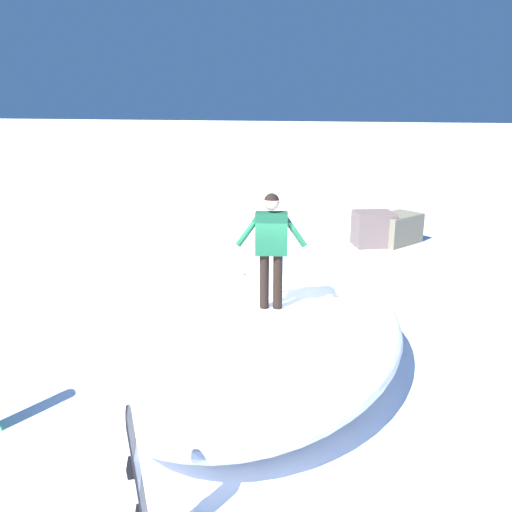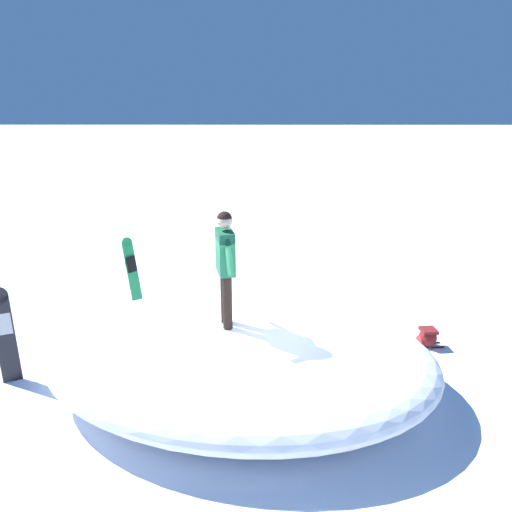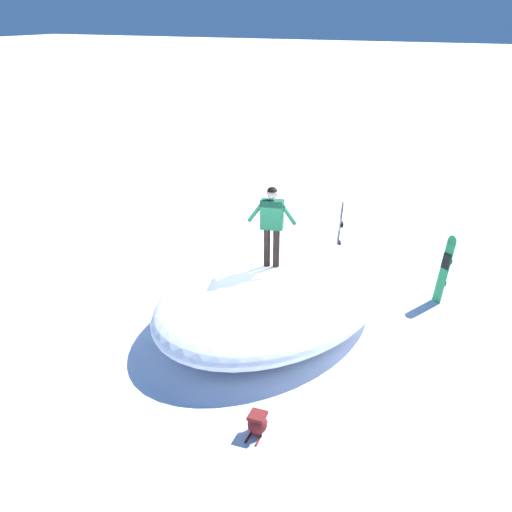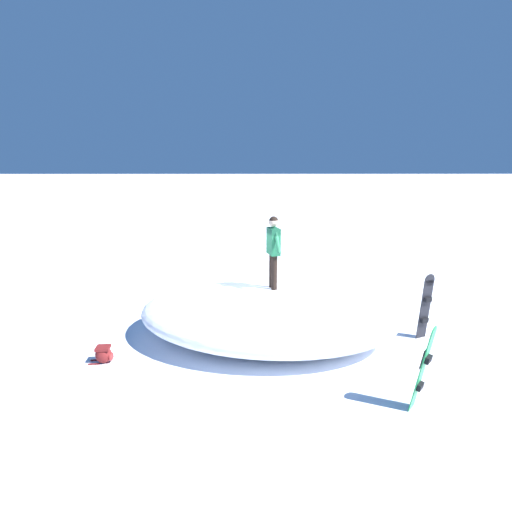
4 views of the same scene
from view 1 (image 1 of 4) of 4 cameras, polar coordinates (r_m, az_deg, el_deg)
ground at (r=8.93m, az=5.52°, el=-11.22°), size 240.00×240.00×0.00m
snow_mound at (r=8.27m, az=0.83°, el=-8.98°), size 5.11×6.72×1.17m
snowboarder_standing at (r=7.54m, az=1.70°, el=1.71°), size 1.03×0.32×1.74m
snowboard_primary_upright at (r=5.23m, az=-12.84°, el=-23.08°), size 0.25×0.32×1.62m
backpack_near at (r=11.85m, az=-0.87°, el=-3.03°), size 0.34×0.52×0.36m
rock_outcrop at (r=16.22m, az=14.10°, el=2.92°), size 2.18×1.99×1.04m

